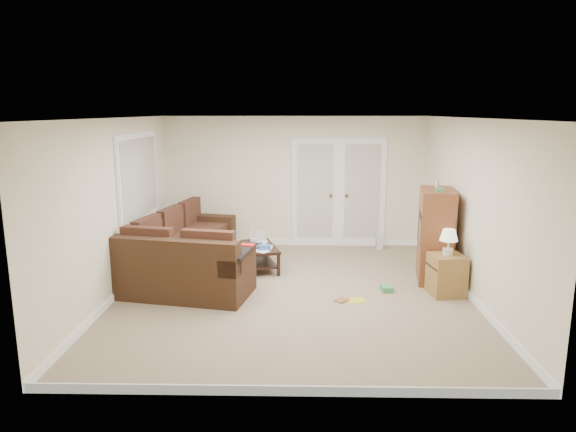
{
  "coord_description": "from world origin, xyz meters",
  "views": [
    {
      "loc": [
        0.08,
        -7.07,
        2.59
      ],
      "look_at": [
        -0.07,
        0.21,
        1.1
      ],
      "focal_mm": 32.0,
      "sensor_mm": 36.0,
      "label": 1
    }
  ],
  "objects_px": {
    "tv_armoire": "(435,235)",
    "side_cabinet": "(447,271)",
    "sectional_sofa": "(184,256)",
    "coffee_table": "(260,256)"
  },
  "relations": [
    {
      "from": "tv_armoire",
      "to": "coffee_table",
      "type": "bearing_deg",
      "value": 179.65
    },
    {
      "from": "side_cabinet",
      "to": "sectional_sofa",
      "type": "bearing_deg",
      "value": 162.79
    },
    {
      "from": "coffee_table",
      "to": "side_cabinet",
      "type": "bearing_deg",
      "value": -39.41
    },
    {
      "from": "tv_armoire",
      "to": "side_cabinet",
      "type": "height_order",
      "value": "tv_armoire"
    },
    {
      "from": "coffee_table",
      "to": "tv_armoire",
      "type": "height_order",
      "value": "tv_armoire"
    },
    {
      "from": "sectional_sofa",
      "to": "tv_armoire",
      "type": "bearing_deg",
      "value": 11.45
    },
    {
      "from": "sectional_sofa",
      "to": "side_cabinet",
      "type": "bearing_deg",
      "value": 1.61
    },
    {
      "from": "sectional_sofa",
      "to": "coffee_table",
      "type": "distance_m",
      "value": 1.27
    },
    {
      "from": "tv_armoire",
      "to": "side_cabinet",
      "type": "distance_m",
      "value": 0.78
    },
    {
      "from": "sectional_sofa",
      "to": "coffee_table",
      "type": "height_order",
      "value": "sectional_sofa"
    }
  ]
}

